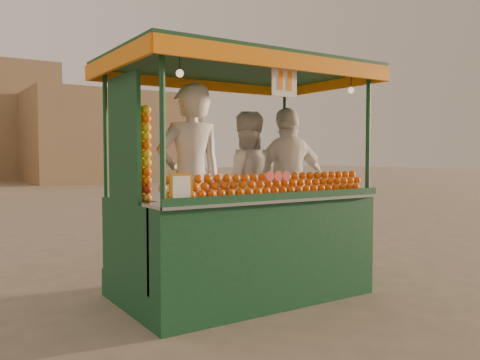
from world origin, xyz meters
TOP-DOWN VIEW (x-y plane):
  - ground at (0.00, 0.00)m, footprint 90.00×90.00m
  - building_right at (7.00, 24.00)m, footprint 9.00×6.00m
  - juice_cart at (0.37, 0.09)m, footprint 2.79×1.81m
  - vendor_left at (-0.17, 0.18)m, footprint 0.74×0.51m
  - vendor_middle at (0.73, 0.50)m, footprint 1.03×0.93m
  - vendor_right at (1.24, 0.34)m, footprint 1.10×0.56m

SIDE VIEW (x-z plane):
  - ground at x=0.00m, z-range 0.00..0.00m
  - juice_cart at x=0.37m, z-range -0.44..2.10m
  - vendor_middle at x=0.73m, z-range 0.30..2.04m
  - vendor_right at x=1.24m, z-range 0.30..2.10m
  - vendor_left at x=-0.17m, z-range 0.30..2.26m
  - building_right at x=7.00m, z-range 0.00..5.00m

